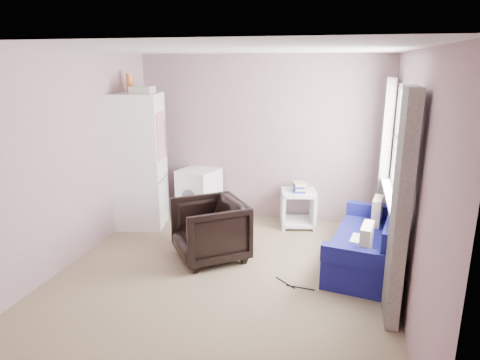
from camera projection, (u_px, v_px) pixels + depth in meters
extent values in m
cube|color=#917D5F|center=(223.00, 278.00, 4.90)|extent=(3.80, 4.20, 0.02)
cube|color=silver|center=(220.00, 48.00, 4.22)|extent=(3.80, 4.20, 0.02)
cube|color=#A48289|center=(261.00, 139.00, 6.53)|extent=(3.80, 0.02, 2.50)
cube|color=#A48289|center=(123.00, 255.00, 2.59)|extent=(3.80, 0.02, 2.50)
cube|color=#A48289|center=(66.00, 162.00, 5.01)|extent=(0.02, 4.20, 2.50)
cube|color=#A48289|center=(412.00, 184.00, 4.11)|extent=(0.02, 4.20, 2.50)
cube|color=white|center=(404.00, 145.00, 4.70)|extent=(0.01, 1.60, 1.20)
imported|color=black|center=(210.00, 227.00, 5.27)|extent=(1.08, 1.09, 0.83)
cube|color=white|center=(140.00, 161.00, 6.26)|extent=(0.80, 0.80, 1.96)
cube|color=slate|center=(164.00, 178.00, 6.31)|extent=(0.14, 0.61, 0.02)
cube|color=slate|center=(166.00, 138.00, 6.40)|extent=(0.03, 0.04, 0.56)
cube|color=white|center=(161.00, 136.00, 6.11)|extent=(0.10, 0.46, 0.67)
cylinder|color=orange|center=(129.00, 83.00, 6.02)|extent=(0.11, 0.11, 0.27)
cube|color=#B6B5AB|center=(142.00, 90.00, 5.87)|extent=(0.35, 0.39, 0.10)
cube|color=white|center=(199.00, 193.00, 6.74)|extent=(0.67, 0.67, 0.77)
cube|color=slate|center=(198.00, 171.00, 6.63)|extent=(0.62, 0.60, 0.05)
cylinder|color=slate|center=(189.00, 197.00, 6.50)|extent=(0.25, 0.08, 0.25)
cube|color=white|center=(299.00, 193.00, 6.30)|extent=(0.59, 0.59, 0.04)
cube|color=white|center=(298.00, 222.00, 6.42)|extent=(0.59, 0.59, 0.04)
cube|color=white|center=(283.00, 208.00, 6.37)|extent=(0.15, 0.49, 0.55)
cube|color=white|center=(313.00, 209.00, 6.36)|extent=(0.15, 0.49, 0.55)
cube|color=navy|center=(299.00, 190.00, 6.29)|extent=(0.21, 0.27, 0.03)
cube|color=beige|center=(300.00, 188.00, 6.28)|extent=(0.23, 0.28, 0.03)
cube|color=navy|center=(298.00, 186.00, 6.28)|extent=(0.20, 0.26, 0.03)
cube|color=beige|center=(300.00, 184.00, 6.26)|extent=(0.23, 0.28, 0.03)
cube|color=navy|center=(366.00, 251.00, 5.15)|extent=(1.00, 1.70, 0.35)
cube|color=navy|center=(395.00, 226.00, 4.93)|extent=(0.42, 1.60, 0.39)
cube|color=navy|center=(358.00, 257.00, 4.39)|extent=(0.76, 0.25, 0.18)
cube|color=navy|center=(375.00, 211.00, 5.76)|extent=(0.76, 0.25, 0.18)
cube|color=#FFF1C0|center=(366.00, 241.00, 4.58)|extent=(0.16, 0.37, 0.35)
cube|color=#FFF1C0|center=(377.00, 211.00, 5.49)|extent=(0.16, 0.37, 0.35)
cube|color=white|center=(360.00, 239.00, 5.04)|extent=(0.25, 0.32, 0.02)
cube|color=silver|center=(370.00, 232.00, 4.97)|extent=(0.10, 0.30, 0.19)
cube|color=white|center=(392.00, 199.00, 4.89)|extent=(0.14, 1.70, 0.04)
cube|color=white|center=(397.00, 197.00, 4.87)|extent=(0.02, 1.68, 0.05)
cube|color=white|center=(402.00, 145.00, 4.71)|extent=(0.02, 1.68, 0.05)
cube|color=white|center=(408.00, 89.00, 4.55)|extent=(0.02, 1.68, 0.05)
cube|color=white|center=(412.00, 160.00, 3.96)|extent=(0.02, 0.05, 1.20)
cube|color=white|center=(405.00, 149.00, 4.46)|extent=(0.02, 0.05, 1.20)
cube|color=white|center=(400.00, 141.00, 4.95)|extent=(0.02, 0.05, 1.20)
cube|color=white|center=(395.00, 133.00, 5.45)|extent=(0.02, 0.05, 1.20)
cube|color=beige|center=(400.00, 210.00, 3.82)|extent=(0.12, 0.46, 2.18)
cube|color=beige|center=(384.00, 159.00, 5.84)|extent=(0.12, 0.46, 2.18)
cylinder|color=black|center=(301.00, 288.00, 4.66)|extent=(0.32, 0.04, 0.01)
cylinder|color=black|center=(285.00, 283.00, 4.76)|extent=(0.25, 0.22, 0.01)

